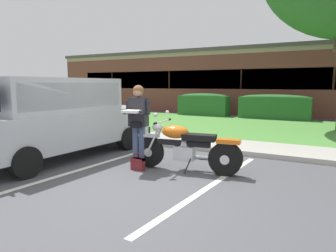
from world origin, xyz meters
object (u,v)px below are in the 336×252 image
Objects in this scene: parked_suv_adjacent at (56,117)px; brick_building at (261,81)px; motorcycle at (190,148)px; hedge_left at (204,104)px; rider_person at (138,119)px; handbag at (138,163)px; hedge_center_left at (274,107)px.

parked_suv_adjacent is 17.08m from brick_building.
hedge_left reaches higher than motorcycle.
rider_person is at bearing 5.00° from parked_suv_adjacent.
parked_suv_adjacent is (-3.29, -0.38, 0.48)m from motorcycle.
hedge_left is at bearing 104.52° from rider_person.
handbag is at bearing -0.73° from parked_suv_adjacent.
handbag is 0.13× the size of hedge_left.
parked_suv_adjacent reaches higher than hedge_center_left.
motorcycle is 0.08× the size of brick_building.
hedge_center_left is at bearing 72.66° from parked_suv_adjacent.
brick_building is at bearing 86.05° from parked_suv_adjacent.
handbag is (0.13, -0.22, -0.86)m from rider_person.
rider_person reaches higher than motorcycle.
brick_building is at bearing 107.32° from hedge_center_left.
rider_person is 0.35× the size of parked_suv_adjacent.
handbag is 10.78m from hedge_left.
rider_person reaches higher than handbag.
hedge_center_left is at bearing -72.68° from brick_building.
rider_person is 0.63× the size of hedge_left.
brick_building is at bearing 76.30° from hedge_left.
motorcycle is 16.83m from brick_building.
rider_person is at bearing -86.52° from brick_building.
hedge_left is 0.82× the size of hedge_center_left.
motorcycle is 0.67× the size of hedge_center_left.
motorcycle is 10.67m from hedge_left.
hedge_center_left is 0.12× the size of brick_building.
handbag is at bearing -75.11° from hedge_left.
brick_building is at bearing 97.25° from motorcycle.
parked_suv_adjacent is (-2.33, 0.03, 0.81)m from handbag.
handbag is 0.01× the size of brick_building.
handbag is (-0.96, -0.41, -0.34)m from motorcycle.
motorcycle is 1.31× the size of rider_person.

